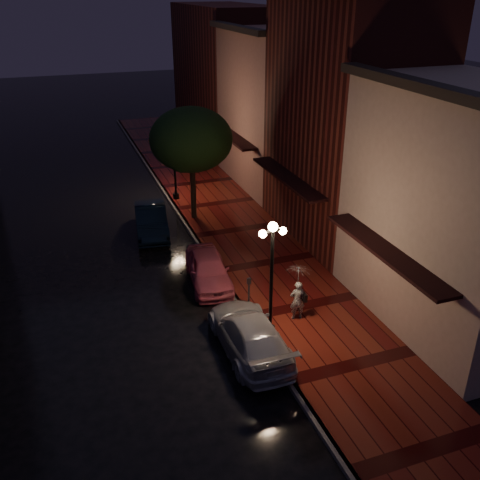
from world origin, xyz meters
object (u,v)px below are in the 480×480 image
object	(u,v)px
streetlamp_near	(272,273)
streetlamp_far	(174,157)
woman_with_umbrella	(298,285)
navy_car	(151,220)
street_tree	(191,141)
parking_meter	(249,291)
pink_car	(208,269)
silver_car	(250,334)

from	to	relation	value
streetlamp_near	streetlamp_far	bearing A→B (deg)	90.00
woman_with_umbrella	navy_car	bearing A→B (deg)	-62.93
streetlamp_near	streetlamp_far	xyz separation A→B (m)	(0.00, 14.00, 0.00)
street_tree	parking_meter	size ratio (longest dim) A/B	4.05
streetlamp_far	street_tree	xyz separation A→B (m)	(0.26, -3.01, 1.64)
pink_car	silver_car	world-z (taller)	silver_car
streetlamp_far	navy_car	world-z (taller)	streetlamp_far
woman_with_umbrella	parking_meter	size ratio (longest dim) A/B	1.51
navy_car	silver_car	size ratio (longest dim) A/B	0.91
navy_car	streetlamp_near	bearing A→B (deg)	-70.53
silver_car	streetlamp_near	bearing A→B (deg)	-152.80
navy_car	parking_meter	world-z (taller)	parking_meter
street_tree	parking_meter	xyz separation A→B (m)	(-0.46, -9.40, -3.23)
pink_car	parking_meter	size ratio (longest dim) A/B	2.73
streetlamp_near	navy_car	distance (m)	10.48
streetlamp_near	pink_car	xyz separation A→B (m)	(-0.95, 4.35, -1.93)
silver_car	parking_meter	xyz separation A→B (m)	(0.75, 2.07, 0.33)
street_tree	silver_car	world-z (taller)	street_tree
woman_with_umbrella	streetlamp_near	bearing A→B (deg)	30.61
streetlamp_near	pink_car	bearing A→B (deg)	102.31
pink_car	parking_meter	bearing A→B (deg)	-68.57
pink_car	woman_with_umbrella	bearing A→B (deg)	-52.96
woman_with_umbrella	parking_meter	bearing A→B (deg)	-27.34
streetlamp_near	street_tree	size ratio (longest dim) A/B	0.74
silver_car	woman_with_umbrella	xyz separation A→B (m)	(2.25, 1.05, 0.89)
streetlamp_far	street_tree	size ratio (longest dim) A/B	0.74
streetlamp_far	parking_meter	xyz separation A→B (m)	(-0.20, -12.40, -1.58)
streetlamp_far	pink_car	size ratio (longest dim) A/B	1.10
parking_meter	woman_with_umbrella	bearing A→B (deg)	-42.28
navy_car	woman_with_umbrella	bearing A→B (deg)	-62.59
streetlamp_far	pink_car	distance (m)	9.89
street_tree	navy_car	distance (m)	4.41
navy_car	silver_car	bearing A→B (deg)	-76.09
streetlamp_near	street_tree	world-z (taller)	street_tree
streetlamp_far	silver_car	distance (m)	14.63
streetlamp_near	silver_car	distance (m)	2.19
pink_car	woman_with_umbrella	xyz separation A→B (m)	(2.25, -3.78, 0.91)
street_tree	navy_car	xyz separation A→B (m)	(-2.46, -0.92, -3.54)
streetlamp_near	street_tree	distance (m)	11.12
street_tree	parking_meter	distance (m)	9.95
silver_car	parking_meter	world-z (taller)	parking_meter
parking_meter	silver_car	bearing A→B (deg)	-118.04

